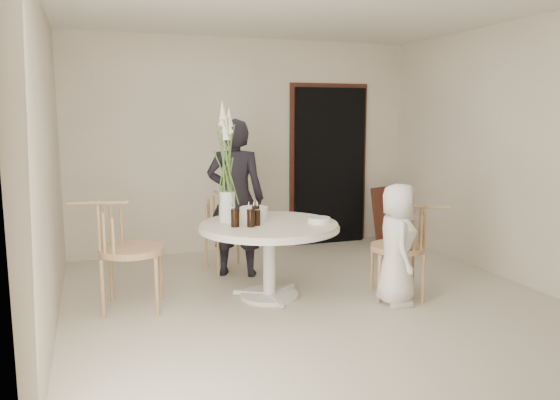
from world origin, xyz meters
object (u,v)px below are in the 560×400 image
object	(u,v)px
chair_far	(224,219)
chair_right	(411,238)
girl	(236,198)
birthday_cake	(254,214)
boy	(397,244)
table	(269,235)
flower_vase	(226,165)
chair_left	(115,239)

from	to	relation	value
chair_far	chair_right	distance (m)	2.15
girl	birthday_cake	size ratio (longest dim) A/B	6.30
boy	birthday_cake	bearing A→B (deg)	77.47
boy	birthday_cake	xyz separation A→B (m)	(-1.16, 0.72, 0.23)
table	chair_far	distance (m)	1.19
girl	flower_vase	bearing A→B (deg)	92.35
chair_far	table	bearing A→B (deg)	-89.83
chair_left	boy	distance (m)	2.56
table	chair_left	bearing A→B (deg)	173.05
table	girl	distance (m)	0.88
table	birthday_cake	world-z (taller)	birthday_cake
girl	boy	world-z (taller)	girl
boy	birthday_cake	size ratio (longest dim) A/B	4.16
table	chair_far	xyz separation A→B (m)	(-0.15, 1.18, -0.06)
birthday_cake	flower_vase	distance (m)	0.54
chair_left	boy	bearing A→B (deg)	-95.09
chair_right	flower_vase	bearing A→B (deg)	-90.97
chair_far	flower_vase	distance (m)	1.22
chair_far	flower_vase	bearing A→B (deg)	-109.01
chair_far	chair_left	bearing A→B (deg)	-148.20
table	flower_vase	size ratio (longest dim) A/B	1.16
chair_far	girl	distance (m)	0.45
table	birthday_cake	xyz separation A→B (m)	(-0.10, 0.18, 0.18)
girl	flower_vase	size ratio (longest dim) A/B	1.48
table	chair_right	xyz separation A→B (m)	(1.29, -0.41, -0.04)
chair_left	boy	xyz separation A→B (m)	(2.45, -0.71, -0.08)
girl	boy	distance (m)	1.83
table	chair_far	bearing A→B (deg)	97.45
table	chair_right	world-z (taller)	chair_right
chair_far	boy	xyz separation A→B (m)	(1.21, -1.72, 0.00)
girl	boy	xyz separation A→B (m)	(1.17, -1.38, -0.29)
chair_left	chair_far	bearing A→B (deg)	-39.81
girl	birthday_cake	distance (m)	0.66
chair_left	birthday_cake	bearing A→B (deg)	-78.61
birthday_cake	boy	bearing A→B (deg)	-31.80
table	flower_vase	distance (m)	0.78
chair_far	birthday_cake	distance (m)	1.03
boy	chair_right	bearing A→B (deg)	-41.15
table	chair_far	size ratio (longest dim) A/B	1.53
chair_far	chair_left	world-z (taller)	chair_left
chair_left	birthday_cake	xyz separation A→B (m)	(1.29, 0.01, 0.15)
chair_left	birthday_cake	world-z (taller)	chair_left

